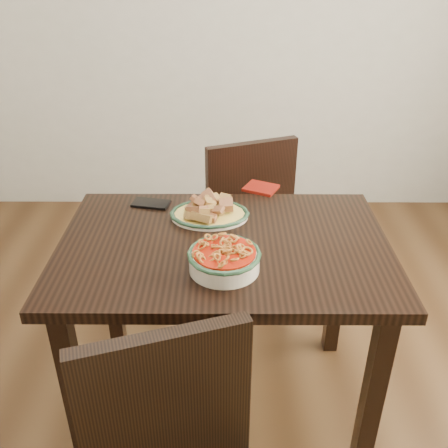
{
  "coord_description": "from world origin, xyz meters",
  "views": [
    {
      "loc": [
        0.04,
        -1.47,
        1.63
      ],
      "look_at": [
        0.03,
        -0.01,
        0.81
      ],
      "focal_mm": 40.0,
      "sensor_mm": 36.0,
      "label": 1
    }
  ],
  "objects_px": {
    "chair_far": "(242,212)",
    "smartphone": "(151,204)",
    "dining_table": "(224,269)",
    "fish_plate": "(209,207)",
    "noodle_bowl": "(224,257)"
  },
  "relations": [
    {
      "from": "chair_far",
      "to": "smartphone",
      "type": "bearing_deg",
      "value": 27.85
    },
    {
      "from": "smartphone",
      "to": "dining_table",
      "type": "bearing_deg",
      "value": -32.77
    },
    {
      "from": "fish_plate",
      "to": "smartphone",
      "type": "relative_size",
      "value": 2.02
    },
    {
      "from": "chair_far",
      "to": "fish_plate",
      "type": "bearing_deg",
      "value": 54.47
    },
    {
      "from": "dining_table",
      "to": "smartphone",
      "type": "distance_m",
      "value": 0.41
    },
    {
      "from": "fish_plate",
      "to": "noodle_bowl",
      "type": "bearing_deg",
      "value": -80.58
    },
    {
      "from": "smartphone",
      "to": "chair_far",
      "type": "bearing_deg",
      "value": 60.15
    },
    {
      "from": "noodle_bowl",
      "to": "smartphone",
      "type": "bearing_deg",
      "value": 123.21
    },
    {
      "from": "smartphone",
      "to": "fish_plate",
      "type": "bearing_deg",
      "value": -11.96
    },
    {
      "from": "dining_table",
      "to": "noodle_bowl",
      "type": "bearing_deg",
      "value": -89.42
    },
    {
      "from": "fish_plate",
      "to": "smartphone",
      "type": "xyz_separation_m",
      "value": [
        -0.23,
        0.1,
        -0.04
      ]
    },
    {
      "from": "chair_far",
      "to": "smartphone",
      "type": "xyz_separation_m",
      "value": [
        -0.37,
        -0.41,
        0.26
      ]
    },
    {
      "from": "chair_far",
      "to": "smartphone",
      "type": "distance_m",
      "value": 0.61
    },
    {
      "from": "dining_table",
      "to": "fish_plate",
      "type": "xyz_separation_m",
      "value": [
        -0.05,
        0.18,
        0.15
      ]
    },
    {
      "from": "fish_plate",
      "to": "noodle_bowl",
      "type": "height_order",
      "value": "fish_plate"
    }
  ]
}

